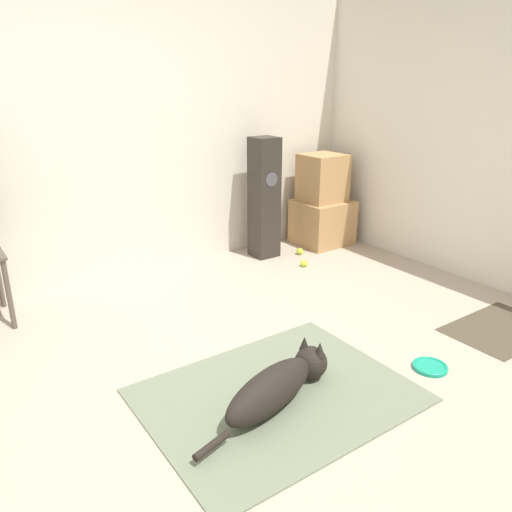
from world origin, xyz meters
TOP-DOWN VIEW (x-y plane):
  - ground_plane at (0.00, 0.00)m, footprint 12.00×12.00m
  - wall_back at (0.00, 2.10)m, footprint 8.00×0.06m
  - area_rug at (0.19, -0.13)m, footprint 1.43×1.10m
  - dog at (0.15, -0.20)m, footprint 0.99×0.38m
  - frisbee at (1.11, -0.44)m, footprint 0.21×0.21m
  - cardboard_box_lower at (2.19, 1.74)m, footprint 0.53×0.49m
  - cardboard_box_upper at (2.18, 1.76)m, footprint 0.41×0.38m
  - floor_speaker at (1.47, 1.78)m, footprint 0.23×0.24m
  - tennis_ball_by_boxes at (1.77, 1.59)m, footprint 0.07×0.07m
  - tennis_ball_near_speaker at (1.59, 1.31)m, footprint 0.07×0.07m
  - door_mat at (1.94, -0.41)m, footprint 0.79×0.51m

SIDE VIEW (x-z plane):
  - ground_plane at x=0.00m, z-range 0.00..0.00m
  - door_mat at x=1.94m, z-range 0.00..0.01m
  - area_rug at x=0.19m, z-range 0.00..0.01m
  - frisbee at x=1.11m, z-range 0.00..0.03m
  - tennis_ball_by_boxes at x=1.77m, z-range 0.00..0.07m
  - tennis_ball_near_speaker at x=1.59m, z-range 0.00..0.07m
  - dog at x=0.15m, z-range 0.00..0.25m
  - cardboard_box_lower at x=2.19m, z-range 0.00..0.46m
  - floor_speaker at x=1.47m, z-range 0.00..1.14m
  - cardboard_box_upper at x=2.18m, z-range 0.46..0.93m
  - wall_back at x=0.00m, z-range 0.00..2.55m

